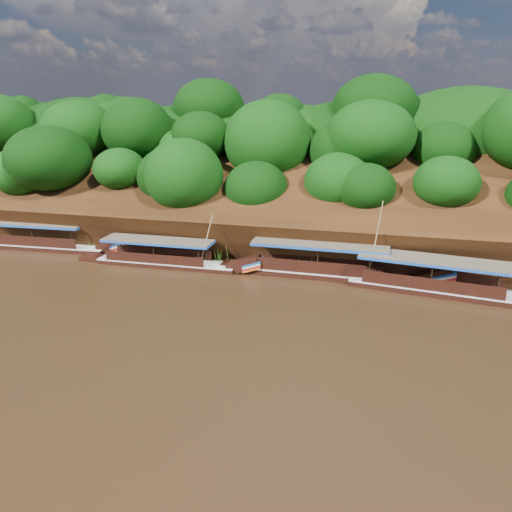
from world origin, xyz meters
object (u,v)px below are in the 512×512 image
at_px(boat_0, 455,288).
at_px(boat_1, 340,270).
at_px(boat_2, 175,261).
at_px(boat_3, 54,243).

xyz_separation_m(boat_0, boat_1, (-8.27, 1.74, 0.05)).
relative_size(boat_0, boat_1, 0.99).
height_order(boat_1, boat_2, boat_1).
bearing_deg(boat_0, boat_3, -176.49).
xyz_separation_m(boat_2, boat_3, (-12.87, 1.79, 0.07)).
bearing_deg(boat_3, boat_0, -7.60).
xyz_separation_m(boat_0, boat_2, (-21.87, 0.98, -0.07)).
distance_m(boat_0, boat_3, 34.85).
bearing_deg(boat_3, boat_2, -10.95).
relative_size(boat_1, boat_2, 1.12).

